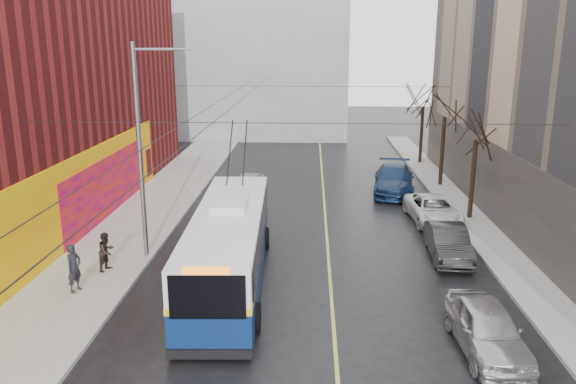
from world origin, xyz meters
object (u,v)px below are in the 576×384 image
trolleybus (229,245)px  parked_car_d (394,180)px  tree_far (424,96)px  streetlight_pole (143,147)px  tree_near (477,125)px  tree_mid (446,104)px  parked_car_c (433,210)px  pedestrian_b (107,251)px  parked_car_a (487,328)px  following_car (246,186)px  parked_car_b (448,243)px  pedestrian_a (74,268)px

trolleybus → parked_car_d: trolleybus is taller
tree_far → streetlight_pole: bearing=-127.1°
tree_near → tree_mid: bearing=90.0°
tree_near → parked_car_c: 4.77m
pedestrian_b → trolleybus: bearing=-76.9°
tree_near → trolleybus: 14.53m
parked_car_a → pedestrian_b: size_ratio=2.74×
trolleybus → tree_near: bearing=34.1°
tree_mid → tree_far: tree_mid is taller
streetlight_pole → parked_car_d: size_ratio=1.56×
tree_mid → streetlight_pole: bearing=-139.3°
streetlight_pole → parked_car_d: bearing=43.5°
tree_near → following_car: bearing=162.2°
tree_near → trolleybus: bearing=-143.7°
streetlight_pole → parked_car_b: streetlight_pole is taller
parked_car_a → pedestrian_b: bearing=156.1°
tree_near → parked_car_c: size_ratio=1.34×
streetlight_pole → tree_mid: size_ratio=1.35×
tree_far → pedestrian_a: size_ratio=3.64×
trolleybus → parked_car_a: bearing=-31.2°
tree_far → pedestrian_a: tree_far is taller
streetlight_pole → tree_near: streetlight_pole is taller
tree_mid → trolleybus: 19.47m
tree_mid → parked_car_c: size_ratio=1.39×
parked_car_c → pedestrian_a: pedestrian_a is taller
parked_car_a → parked_car_c: parked_car_a is taller
parked_car_a → pedestrian_a: (-13.82, 3.28, 0.32)m
tree_near → streetlight_pole: bearing=-158.4°
tree_far → parked_car_d: tree_far is taller
following_car → parked_car_c: bearing=-14.8°
streetlight_pole → parked_car_b: bearing=2.4°
tree_far → parked_car_a: 27.52m
parked_car_d → tree_near: bearing=-51.1°
tree_near → trolleybus: size_ratio=0.55×
following_car → pedestrian_a: size_ratio=2.32×
tree_near → parked_car_c: bearing=-167.4°
tree_far → pedestrian_b: bearing=-127.0°
streetlight_pole → parked_car_d: 16.94m
tree_far → parked_car_c: tree_far is taller
tree_near → parked_car_d: bearing=121.0°
pedestrian_a → tree_far: bearing=-17.6°
tree_near → following_car: 13.42m
tree_near → tree_mid: tree_mid is taller
parked_car_c → pedestrian_b: 16.11m
tree_far → trolleybus: 25.35m
parked_car_c → parked_car_d: bearing=97.9°
trolleybus → pedestrian_a: bearing=-168.4°
parked_car_c → parked_car_d: (-1.20, 5.78, 0.17)m
parked_car_b → pedestrian_a: (-14.44, -4.24, 0.35)m
pedestrian_b → streetlight_pole: bearing=-15.2°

